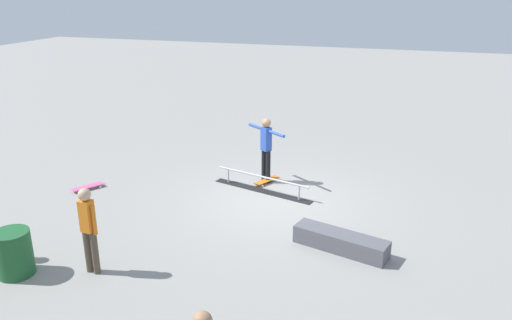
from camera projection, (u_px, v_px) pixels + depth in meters
ground_plane at (276, 200)px, 12.07m from camera, size 60.00×60.00×0.00m
grind_rail at (262, 185)px, 12.54m from camera, size 2.73×0.93×0.41m
skate_ledge at (340, 242)px, 9.79m from camera, size 1.93×0.93×0.36m
skater_main at (266, 145)px, 12.87m from camera, size 1.19×0.84×1.71m
skateboard_main at (267, 180)px, 13.08m from camera, size 0.55×0.80×0.09m
bystander_orange_shirt at (88, 226)px, 8.79m from camera, size 0.37×0.22×1.64m
loose_skateboard_pink at (88, 187)px, 12.68m from camera, size 0.60×0.78×0.09m
trash_bin at (14, 253)px, 8.90m from camera, size 0.64×0.64×0.84m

